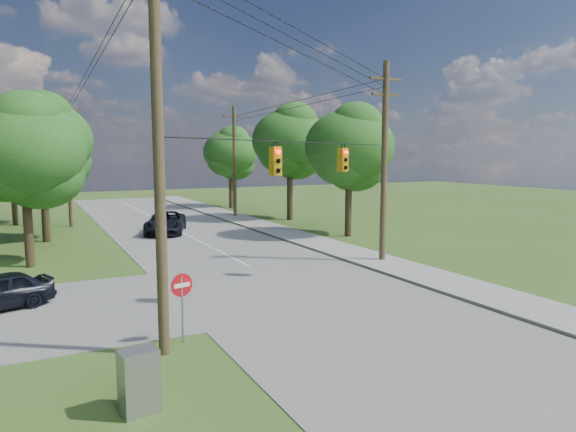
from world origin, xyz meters
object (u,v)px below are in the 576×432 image
pole_north_e (235,161)px  pole_ne (384,159)px  car_main_north (166,223)px  do_not_enter_sign (182,292)px  pole_sw (158,136)px  control_cabinet (139,381)px  pole_north_w (68,162)px

pole_north_e → pole_ne: bearing=-90.0°
car_main_north → do_not_enter_sign: 22.50m
pole_sw → do_not_enter_sign: bearing=40.1°
pole_north_e → control_cabinet: size_ratio=6.90×
pole_sw → pole_north_w: 29.62m
car_main_north → pole_north_w: bearing=149.8°
pole_sw → do_not_enter_sign: (0.71, 0.60, -4.63)m
control_cabinet → do_not_enter_sign: do_not_enter_sign is taller
pole_north_w → pole_sw: bearing=-89.2°
do_not_enter_sign → pole_ne: bearing=14.2°
pole_north_e → pole_north_w: 13.90m
do_not_enter_sign → pole_north_w: bearing=77.7°
control_cabinet → do_not_enter_sign: (2.01, 3.76, 0.87)m
pole_north_w → control_cabinet: (-0.90, -32.76, -4.41)m
pole_north_w → car_main_north: pole_north_w is taller
pole_ne → control_cabinet: bearing=-144.0°
pole_ne → control_cabinet: pole_ne is taller
pole_north_w → do_not_enter_sign: pole_north_w is taller
pole_north_w → control_cabinet: size_ratio=6.90×
pole_ne → do_not_enter_sign: bearing=-151.3°
pole_north_e → pole_north_w: bearing=180.0°
pole_north_w → car_main_north: 10.11m
pole_sw → car_main_north: pole_sw is taller
pole_north_e → control_cabinet: 36.21m
car_main_north → control_cabinet: car_main_north is taller
pole_ne → car_main_north: (-8.05, 14.98, -4.66)m
car_main_north → do_not_enter_sign: size_ratio=2.59×
pole_north_w → pole_north_e: bearing=0.0°
do_not_enter_sign → control_cabinet: bearing=-132.6°
pole_north_e → car_main_north: pole_north_e is taller
pole_north_w → car_main_north: size_ratio=1.78×
pole_sw → do_not_enter_sign: pole_sw is taller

